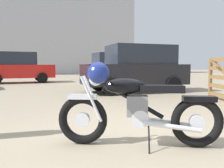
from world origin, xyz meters
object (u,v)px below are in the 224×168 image
white_estate_far (18,67)px  pale_sedan_back (116,67)px  vintage_motorcycle (134,108)px  silver_sedan_mid (136,68)px

white_estate_far → pale_sedan_back: (5.67, -1.49, 0.00)m
pale_sedan_back → vintage_motorcycle: bearing=-112.3°
white_estate_far → vintage_motorcycle: bearing=-84.8°
vintage_motorcycle → white_estate_far: white_estate_far is taller
white_estate_far → silver_sedan_mid: same height
pale_sedan_back → silver_sedan_mid: size_ratio=0.98×
white_estate_far → silver_sedan_mid: 8.00m
silver_sedan_mid → vintage_motorcycle: bearing=65.2°
vintage_motorcycle → pale_sedan_back: size_ratio=0.47×
vintage_motorcycle → white_estate_far: (-0.87, 12.30, 0.43)m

